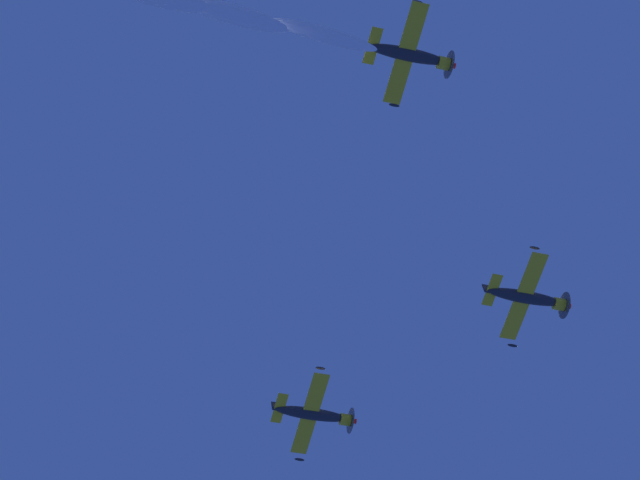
{
  "coord_description": "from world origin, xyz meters",
  "views": [
    {
      "loc": [
        29.79,
        -9.73,
        1.76
      ],
      "look_at": [
        7.73,
        -13.93,
        84.81
      ],
      "focal_mm": 66.66,
      "sensor_mm": 36.0,
      "label": 1
    }
  ],
  "objects": [
    {
      "name": "airplane_right_wingman",
      "position": [
        19.39,
        -5.12,
        87.06
      ],
      "size": [
        7.32,
        6.7,
        2.87
      ],
      "color": "#232328"
    },
    {
      "name": "airplane_left_wingman",
      "position": [
        -7.11,
        -17.19,
        88.35
      ],
      "size": [
        7.31,
        6.7,
        2.76
      ],
      "color": "#232328"
    },
    {
      "name": "airplane_lead",
      "position": [
        0.04,
        0.46,
        86.3
      ],
      "size": [
        7.26,
        6.69,
        2.9
      ],
      "color": "#232328"
    }
  ]
}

